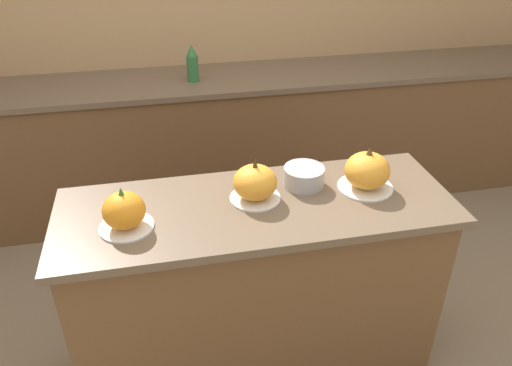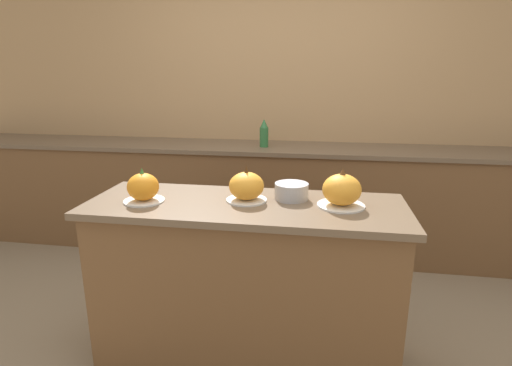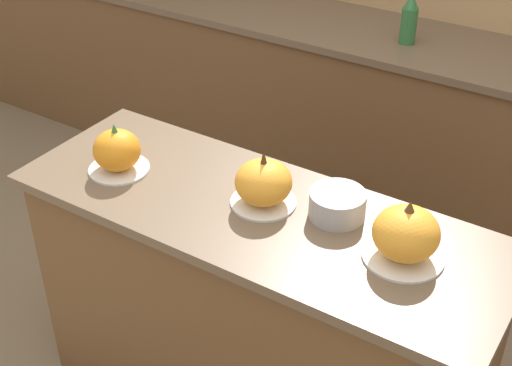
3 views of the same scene
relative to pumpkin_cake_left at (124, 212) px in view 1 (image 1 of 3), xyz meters
The scene contains 9 objects.
ground_plane 1.11m from the pumpkin_cake_left, ahead, with size 12.00×12.00×0.00m, color #847056.
wall_back 1.95m from the pumpkin_cake_left, 74.75° to the left, with size 8.00×0.06×2.50m.
kitchen_island 0.73m from the pumpkin_cake_left, ahead, with size 1.59×0.57×0.91m.
back_counter 1.70m from the pumpkin_cake_left, 71.68° to the left, with size 6.00×0.60×0.94m.
pumpkin_cake_left is the anchor object (origin of this frame).
pumpkin_cake_center 0.52m from the pumpkin_cake_left, 10.69° to the left, with size 0.21×0.21×0.19m.
pumpkin_cake_right 0.98m from the pumpkin_cake_left, ahead, with size 0.23×0.23×0.19m.
bottle_tall 1.54m from the pumpkin_cake_left, 75.01° to the left, with size 0.07×0.07×0.23m.
mixing_bowl 0.75m from the pumpkin_cake_left, 12.28° to the left, with size 0.17×0.17×0.08m.
Camera 1 is at (-0.35, -1.63, 2.01)m, focal length 35.00 mm.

